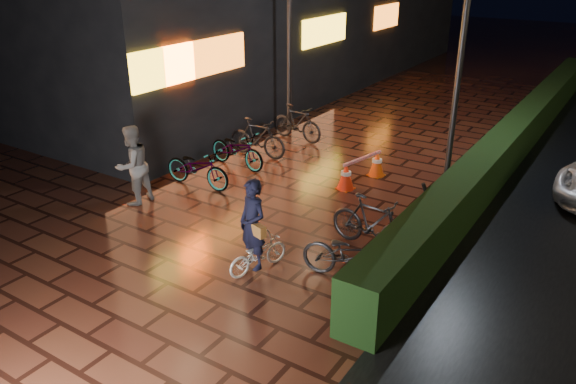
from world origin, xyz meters
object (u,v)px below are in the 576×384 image
Objects in this scene: bystander_person at (133,165)px; cyclist at (255,238)px; traffic_barrier at (362,170)px; cart_assembly at (441,207)px.

bystander_person is 3.97m from cyclist.
traffic_barrier is at bearing 136.69° from bystander_person.
bystander_person is 1.12× the size of traffic_barrier.
bystander_person is 1.02× the size of cyclist.
traffic_barrier is 2.87m from cart_assembly.
bystander_person is 5.22m from traffic_barrier.
cyclist is 4.63m from traffic_barrier.
cyclist is 1.59× the size of cart_assembly.
traffic_barrier is at bearing 147.54° from cart_assembly.
cart_assembly is (2.41, -1.53, 0.23)m from traffic_barrier.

